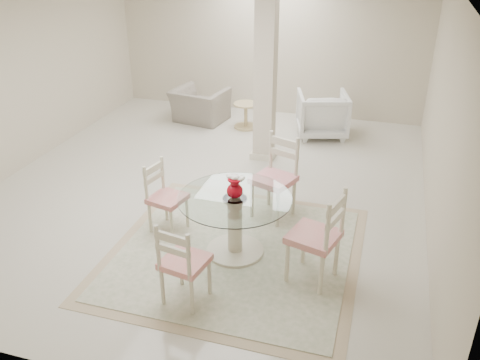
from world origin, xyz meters
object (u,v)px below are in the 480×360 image
(dining_chair_north, at_px, (277,171))
(dining_chair_south, at_px, (181,259))
(dining_chair_west, at_px, (163,192))
(recliner_taupe, at_px, (200,105))
(column, at_px, (266,75))
(side_table, at_px, (246,116))
(dining_table, at_px, (235,225))
(armchair_white, at_px, (322,114))
(red_vase, at_px, (235,187))
(dining_chair_east, at_px, (321,231))

(dining_chair_north, height_order, dining_chair_south, dining_chair_north)
(dining_chair_west, xyz_separation_m, recliner_taupe, (-0.95, 3.76, -0.21))
(column, relative_size, dining_chair_west, 2.72)
(column, relative_size, side_table, 5.73)
(dining_table, bearing_deg, side_table, 104.37)
(dining_chair_west, bearing_deg, armchair_white, -7.67)
(column, xyz_separation_m, recliner_taupe, (-1.59, 1.27, -1.04))
(column, relative_size, armchair_white, 3.11)
(dining_chair_south, bearing_deg, red_vase, -93.41)
(dining_chair_west, height_order, recliner_taupe, dining_chair_west)
(dining_table, xyz_separation_m, side_table, (-1.00, 3.91, -0.15))
(dining_chair_south, height_order, side_table, dining_chair_south)
(column, relative_size, dining_chair_south, 2.60)
(recliner_taupe, relative_size, armchair_white, 1.11)
(dining_chair_east, relative_size, dining_chair_west, 1.20)
(column, bearing_deg, dining_table, -82.60)
(column, height_order, armchair_white, column)
(red_vase, bearing_deg, dining_chair_west, 166.53)
(side_table, bearing_deg, recliner_taupe, 174.22)
(column, distance_m, dining_chair_south, 3.81)
(dining_chair_west, height_order, dining_chair_south, dining_chair_south)
(column, xyz_separation_m, dining_chair_east, (1.35, -2.98, -0.72))
(recliner_taupe, bearing_deg, column, 150.80)
(column, height_order, red_vase, column)
(dining_chair_north, bearing_deg, dining_table, -84.17)
(armchair_white, bearing_deg, dining_chair_west, 52.96)
(dining_chair_north, bearing_deg, column, 129.25)
(dining_chair_east, height_order, armchair_white, dining_chair_east)
(column, height_order, dining_chair_north, column)
(dining_chair_north, bearing_deg, dining_chair_east, -39.00)
(armchair_white, bearing_deg, column, 41.47)
(armchair_white, xyz_separation_m, side_table, (-1.40, -0.03, -0.18))
(dining_chair_south, relative_size, recliner_taupe, 1.08)
(dining_chair_south, bearing_deg, dining_chair_west, -48.61)
(column, xyz_separation_m, dining_chair_south, (0.12, -3.72, -0.80))
(dining_chair_west, height_order, armchair_white, dining_chair_west)
(dining_chair_north, xyz_separation_m, dining_chair_south, (-0.49, -1.98, -0.08))
(red_vase, bearing_deg, dining_chair_north, 75.80)
(column, height_order, dining_chair_east, column)
(armchair_white, bearing_deg, dining_chair_south, 66.14)
(recliner_taupe, distance_m, side_table, 0.95)
(dining_chair_east, xyz_separation_m, dining_chair_south, (-1.23, -0.74, -0.08))
(red_vase, relative_size, recliner_taupe, 0.29)
(dining_chair_north, xyz_separation_m, armchair_white, (0.15, 2.94, -0.23))
(column, bearing_deg, armchair_white, 57.97)
(dining_chair_north, distance_m, dining_chair_west, 1.45)
(dining_chair_east, relative_size, dining_chair_south, 1.15)
(dining_table, relative_size, red_vase, 4.62)
(dining_table, relative_size, armchair_white, 1.46)
(red_vase, relative_size, dining_chair_east, 0.23)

